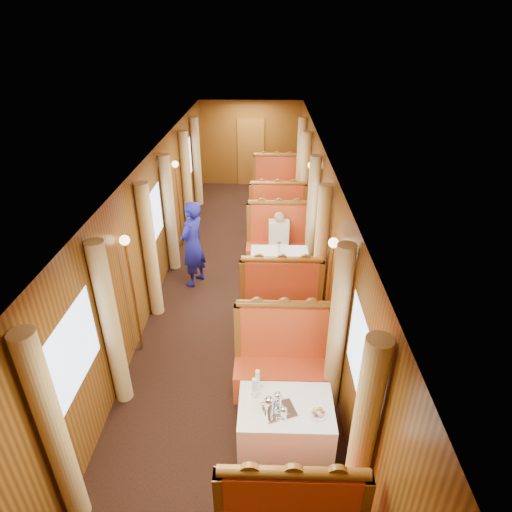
{
  "coord_description": "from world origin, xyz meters",
  "views": [
    {
      "loc": [
        0.51,
        -6.83,
        4.45
      ],
      "look_at": [
        0.34,
        -0.63,
        1.05
      ],
      "focal_mm": 30.0,
      "sensor_mm": 36.0,
      "label": 1
    }
  ],
  "objects_px": {
    "fruit_plate": "(318,413)",
    "rose_vase_mid": "(279,245)",
    "banquette_mid_fwd": "(280,301)",
    "teapot_back": "(278,399)",
    "table_mid": "(279,272)",
    "banquette_far_fwd": "(277,216)",
    "banquette_mid_aft": "(278,245)",
    "tea_tray": "(279,411)",
    "teapot_right": "(283,413)",
    "passenger": "(279,235)",
    "rose_vase_far": "(277,182)",
    "table_near": "(285,429)",
    "table_far": "(276,202)",
    "steward": "(193,244)",
    "banquette_far_aft": "(276,187)",
    "teapot_left": "(269,405)",
    "banquette_near_aft": "(283,363)"
  },
  "relations": [
    {
      "from": "table_near",
      "to": "passenger",
      "type": "bearing_deg",
      "value": 90.0
    },
    {
      "from": "banquette_mid_aft",
      "to": "fruit_plate",
      "type": "relative_size",
      "value": 6.56
    },
    {
      "from": "rose_vase_mid",
      "to": "table_far",
      "type": "bearing_deg",
      "value": 89.79
    },
    {
      "from": "banquette_near_aft",
      "to": "banquette_mid_fwd",
      "type": "xyz_separation_m",
      "value": [
        0.0,
        1.47,
        0.0
      ]
    },
    {
      "from": "passenger",
      "to": "steward",
      "type": "bearing_deg",
      "value": -158.45
    },
    {
      "from": "rose_vase_far",
      "to": "teapot_right",
      "type": "bearing_deg",
      "value": -90.25
    },
    {
      "from": "tea_tray",
      "to": "teapot_left",
      "type": "height_order",
      "value": "teapot_left"
    },
    {
      "from": "banquette_mid_fwd",
      "to": "banquette_mid_aft",
      "type": "bearing_deg",
      "value": 90.0
    },
    {
      "from": "banquette_near_aft",
      "to": "table_far",
      "type": "relative_size",
      "value": 1.28
    },
    {
      "from": "table_far",
      "to": "banquette_far_fwd",
      "type": "xyz_separation_m",
      "value": [
        0.0,
        -1.01,
        0.05
      ]
    },
    {
      "from": "teapot_right",
      "to": "banquette_mid_fwd",
      "type": "bearing_deg",
      "value": 106.74
    },
    {
      "from": "banquette_far_aft",
      "to": "rose_vase_far",
      "type": "xyz_separation_m",
      "value": [
        -0.01,
        -1.02,
        0.5
      ]
    },
    {
      "from": "rose_vase_far",
      "to": "banquette_mid_aft",
      "type": "bearing_deg",
      "value": -89.84
    },
    {
      "from": "banquette_near_aft",
      "to": "table_mid",
      "type": "height_order",
      "value": "banquette_near_aft"
    },
    {
      "from": "banquette_mid_fwd",
      "to": "table_far",
      "type": "xyz_separation_m",
      "value": [
        0.0,
        4.51,
        -0.05
      ]
    },
    {
      "from": "tea_tray",
      "to": "teapot_back",
      "type": "xyz_separation_m",
      "value": [
        -0.02,
        0.11,
        0.05
      ]
    },
    {
      "from": "table_mid",
      "to": "steward",
      "type": "xyz_separation_m",
      "value": [
        -1.61,
        0.18,
        0.46
      ]
    },
    {
      "from": "banquette_mid_aft",
      "to": "tea_tray",
      "type": "xyz_separation_m",
      "value": [
        -0.08,
        -4.6,
        0.33
      ]
    },
    {
      "from": "teapot_right",
      "to": "passenger",
      "type": "distance_m",
      "value": 4.47
    },
    {
      "from": "table_far",
      "to": "steward",
      "type": "bearing_deg",
      "value": -115.88
    },
    {
      "from": "banquette_mid_fwd",
      "to": "teapot_back",
      "type": "xyz_separation_m",
      "value": [
        -0.09,
        -2.45,
        0.39
      ]
    },
    {
      "from": "table_mid",
      "to": "banquette_far_fwd",
      "type": "xyz_separation_m",
      "value": [
        0.0,
        2.49,
        0.05
      ]
    },
    {
      "from": "rose_vase_far",
      "to": "passenger",
      "type": "bearing_deg",
      "value": -89.85
    },
    {
      "from": "table_far",
      "to": "teapot_right",
      "type": "relative_size",
      "value": 7.52
    },
    {
      "from": "table_near",
      "to": "banquette_mid_fwd",
      "type": "height_order",
      "value": "banquette_mid_fwd"
    },
    {
      "from": "table_near",
      "to": "teapot_right",
      "type": "height_order",
      "value": "teapot_right"
    },
    {
      "from": "rose_vase_far",
      "to": "banquette_far_fwd",
      "type": "bearing_deg",
      "value": -89.61
    },
    {
      "from": "steward",
      "to": "passenger",
      "type": "height_order",
      "value": "steward"
    },
    {
      "from": "table_near",
      "to": "table_far",
      "type": "bearing_deg",
      "value": 90.0
    },
    {
      "from": "teapot_back",
      "to": "steward",
      "type": "height_order",
      "value": "steward"
    },
    {
      "from": "banquette_near_aft",
      "to": "banquette_far_aft",
      "type": "relative_size",
      "value": 1.0
    },
    {
      "from": "teapot_left",
      "to": "banquette_mid_fwd",
      "type": "bearing_deg",
      "value": 82.15
    },
    {
      "from": "rose_vase_far",
      "to": "steward",
      "type": "xyz_separation_m",
      "value": [
        -1.6,
        -3.31,
        -0.09
      ]
    },
    {
      "from": "banquette_mid_aft",
      "to": "rose_vase_mid",
      "type": "distance_m",
      "value": 1.13
    },
    {
      "from": "table_mid",
      "to": "fruit_plate",
      "type": "distance_m",
      "value": 3.64
    },
    {
      "from": "table_mid",
      "to": "table_far",
      "type": "height_order",
      "value": "same"
    },
    {
      "from": "table_near",
      "to": "banquette_far_aft",
      "type": "xyz_separation_m",
      "value": [
        0.0,
        8.01,
        0.05
      ]
    },
    {
      "from": "tea_tray",
      "to": "teapot_left",
      "type": "distance_m",
      "value": 0.13
    },
    {
      "from": "rose_vase_mid",
      "to": "rose_vase_far",
      "type": "relative_size",
      "value": 1.0
    },
    {
      "from": "banquette_far_aft",
      "to": "tea_tray",
      "type": "xyz_separation_m",
      "value": [
        -0.08,
        -8.1,
        0.33
      ]
    },
    {
      "from": "banquette_mid_aft",
      "to": "banquette_far_aft",
      "type": "xyz_separation_m",
      "value": [
        0.0,
        3.5,
        0.0
      ]
    },
    {
      "from": "banquette_mid_aft",
      "to": "rose_vase_far",
      "type": "height_order",
      "value": "banquette_mid_aft"
    },
    {
      "from": "table_mid",
      "to": "fruit_plate",
      "type": "height_order",
      "value": "fruit_plate"
    },
    {
      "from": "teapot_back",
      "to": "banquette_far_aft",
      "type": "bearing_deg",
      "value": 67.79
    },
    {
      "from": "banquette_mid_aft",
      "to": "banquette_far_aft",
      "type": "height_order",
      "value": "same"
    },
    {
      "from": "table_near",
      "to": "banquette_mid_fwd",
      "type": "distance_m",
      "value": 2.49
    },
    {
      "from": "fruit_plate",
      "to": "rose_vase_mid",
      "type": "height_order",
      "value": "rose_vase_mid"
    },
    {
      "from": "teapot_right",
      "to": "rose_vase_far",
      "type": "relative_size",
      "value": 0.39
    },
    {
      "from": "banquette_far_fwd",
      "to": "fruit_plate",
      "type": "xyz_separation_m",
      "value": [
        0.34,
        -6.09,
        0.35
      ]
    },
    {
      "from": "teapot_left",
      "to": "teapot_back",
      "type": "distance_m",
      "value": 0.14
    }
  ]
}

